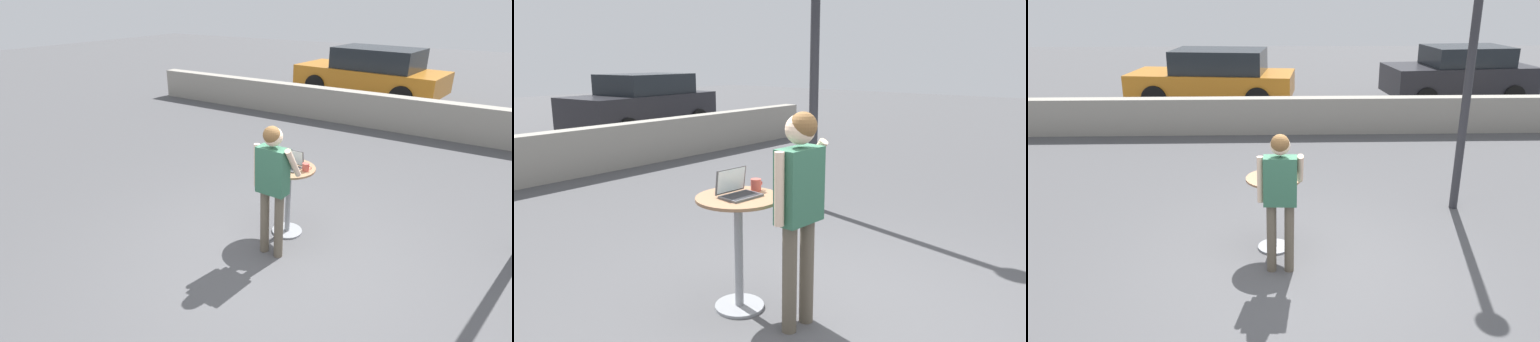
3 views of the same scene
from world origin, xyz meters
The scene contains 9 objects.
ground_plane centered at (0.00, 0.00, 0.00)m, with size 50.00×50.00×0.00m, color #4C4C4F.
pavement_kerb centered at (0.00, 6.12, 0.41)m, with size 15.02×0.35×0.82m.
cafe_table centered at (-0.30, 0.70, 0.64)m, with size 0.67×0.67×0.95m.
laptop centered at (-0.30, 0.71, 1.00)m, with size 0.32×0.26×0.22m.
coffee_mug centered at (-0.08, 0.71, 1.00)m, with size 0.12×0.09×0.10m.
standing_person centered at (-0.24, 0.15, 1.04)m, with size 0.52×0.35×1.65m.
parked_car_near_street centered at (-1.87, 9.15, 0.80)m, with size 4.70×2.36×1.56m.
parked_car_further_down centered at (5.13, 9.35, 0.81)m, with size 4.25×2.26×1.60m.
street_lamp centered at (2.41, 1.87, 2.51)m, with size 0.32×0.32×3.84m.
Camera 3 is at (-0.34, -4.93, 3.08)m, focal length 35.00 mm.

